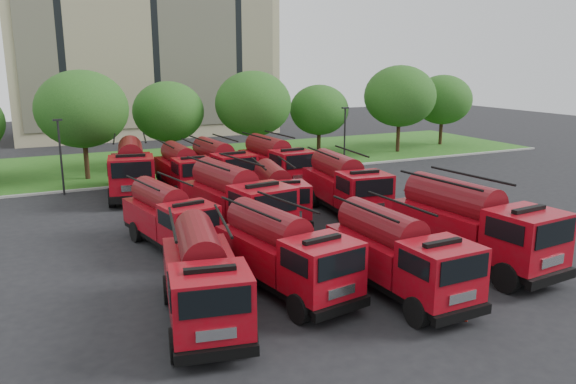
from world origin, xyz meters
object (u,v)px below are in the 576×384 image
object	(u,v)px
firefighter_1	(461,322)
fire_truck_4	(169,216)
fire_truck_2	(398,254)
fire_truck_10	(220,165)
fire_truck_1	(284,252)
fire_truck_9	(183,169)
fire_truck_6	(277,193)
fire_truck_7	(345,185)
fire_truck_8	(131,169)
firefighter_3	(528,280)
fire_truck_0	(203,277)
fire_truck_3	(473,225)
firefighter_5	(417,206)
fire_truck_5	(236,200)
firefighter_0	(439,307)
firefighter_4	(204,289)
fire_truck_11	(275,162)
firefighter_2	(521,249)

from	to	relation	value
firefighter_1	fire_truck_4	bearing A→B (deg)	135.65
fire_truck_2	firefighter_1	xyz separation A→B (m)	(0.60, -2.97, -1.62)
fire_truck_10	firefighter_1	size ratio (longest dim) A/B	4.68
fire_truck_1	fire_truck_9	world-z (taller)	fire_truck_1
fire_truck_6	firefighter_1	world-z (taller)	fire_truck_6
fire_truck_7	fire_truck_8	distance (m)	14.47
fire_truck_1	firefighter_3	world-z (taller)	fire_truck_1
fire_truck_0	firefighter_1	size ratio (longest dim) A/B	4.60
fire_truck_0	fire_truck_10	world-z (taller)	fire_truck_10
fire_truck_3	firefighter_3	size ratio (longest dim) A/B	5.31
fire_truck_2	fire_truck_7	bearing A→B (deg)	67.13
firefighter_3	firefighter_5	world-z (taller)	firefighter_5
fire_truck_5	firefighter_0	size ratio (longest dim) A/B	5.35
fire_truck_10	firefighter_4	distance (m)	17.94
fire_truck_11	firefighter_5	world-z (taller)	fire_truck_11
fire_truck_11	firefighter_0	size ratio (longest dim) A/B	5.07
firefighter_1	firefighter_2	distance (m)	9.30
fire_truck_8	fire_truck_4	bearing A→B (deg)	-81.96
firefighter_4	firefighter_1	bearing A→B (deg)	-176.24
firefighter_2	fire_truck_9	bearing A→B (deg)	33.80
fire_truck_1	firefighter_3	xyz separation A→B (m)	(9.62, -3.32, -1.61)
firefighter_1	firefighter_4	world-z (taller)	firefighter_4
fire_truck_1	fire_truck_3	bearing A→B (deg)	-15.07
fire_truck_10	firefighter_1	bearing A→B (deg)	-91.91
fire_truck_7	fire_truck_10	xyz separation A→B (m)	(-4.56, 9.32, -0.03)
firefighter_0	fire_truck_11	bearing A→B (deg)	58.75
fire_truck_11	firefighter_5	bearing A→B (deg)	-62.44
firefighter_2	firefighter_4	distance (m)	15.34
firefighter_5	fire_truck_3	bearing A→B (deg)	90.08
fire_truck_4	fire_truck_6	size ratio (longest dim) A/B	1.00
fire_truck_5	firefighter_0	distance (m)	12.42
firefighter_3	fire_truck_3	bearing A→B (deg)	-95.45
fire_truck_0	firefighter_5	xyz separation A→B (m)	(16.65, 9.43, -1.62)
fire_truck_10	fire_truck_3	bearing A→B (deg)	-78.74
fire_truck_4	fire_truck_7	size ratio (longest dim) A/B	0.90
fire_truck_7	fire_truck_11	world-z (taller)	fire_truck_11
fire_truck_4	fire_truck_9	size ratio (longest dim) A/B	0.99
fire_truck_8	firefighter_4	world-z (taller)	fire_truck_8
fire_truck_1	fire_truck_4	xyz separation A→B (m)	(-2.71, 7.36, -0.09)
fire_truck_5	firefighter_4	world-z (taller)	fire_truck_5
firefighter_1	firefighter_5	size ratio (longest dim) A/B	0.87
fire_truck_1	fire_truck_7	xyz separation A→B (m)	(8.15, 8.98, 0.11)
fire_truck_11	fire_truck_8	bearing A→B (deg)	168.77
firefighter_1	fire_truck_5	bearing A→B (deg)	120.60
firefighter_3	fire_truck_7	bearing A→B (deg)	-106.44
fire_truck_1	firefighter_2	xyz separation A→B (m)	(12.46, -0.34, -1.61)
fire_truck_1	fire_truck_2	size ratio (longest dim) A/B	1.03
fire_truck_0	fire_truck_6	xyz separation A→B (m)	(7.61, 10.63, -0.10)
firefighter_1	firefighter_3	bearing A→B (deg)	34.35
fire_truck_6	fire_truck_5	bearing A→B (deg)	-141.93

